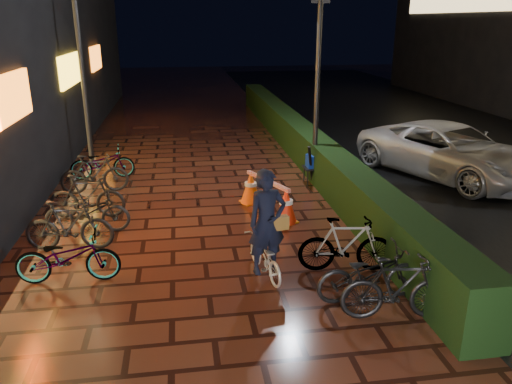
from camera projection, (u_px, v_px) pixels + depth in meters
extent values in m
plane|color=#381911|center=(209.00, 296.00, 7.59)|extent=(80.00, 80.00, 0.00)
cube|color=black|center=(300.00, 139.00, 15.38)|extent=(0.70, 20.00, 1.00)
imported|color=#ACADB1|center=(450.00, 151.00, 13.18)|extent=(4.19, 5.54, 1.40)
cube|color=orange|center=(5.00, 100.00, 9.06)|extent=(0.08, 3.00, 0.90)
cube|color=yellow|center=(70.00, 70.00, 14.67)|extent=(0.08, 2.80, 0.90)
cube|color=orange|center=(96.00, 58.00, 19.34)|extent=(0.08, 2.20, 0.90)
cylinder|color=black|center=(317.00, 93.00, 12.23)|extent=(0.15, 0.15, 4.60)
cylinder|color=black|center=(83.00, 76.00, 13.64)|extent=(0.15, 0.15, 5.08)
imported|color=silver|center=(265.00, 256.00, 8.13)|extent=(0.71, 1.34, 0.67)
imported|color=black|center=(267.00, 222.00, 7.83)|extent=(0.70, 0.53, 1.71)
cube|color=brown|center=(279.00, 223.00, 7.89)|extent=(0.32, 0.19, 0.22)
cone|color=red|center=(286.00, 205.00, 10.27)|extent=(0.47, 0.47, 0.75)
cone|color=#FF5E0D|center=(251.00, 187.00, 11.39)|extent=(0.47, 0.47, 0.75)
cube|color=orange|center=(286.00, 221.00, 10.39)|extent=(0.54, 0.54, 0.03)
cube|color=#ED5D0C|center=(251.00, 202.00, 11.51)|extent=(0.54, 0.54, 0.03)
cube|color=red|center=(268.00, 181.00, 10.73)|extent=(0.70, 1.51, 0.08)
cube|color=black|center=(315.00, 168.00, 12.74)|extent=(0.58, 0.47, 0.04)
cylinder|color=black|center=(308.00, 178.00, 12.60)|extent=(0.03, 0.03, 0.39)
cylinder|color=black|center=(325.00, 178.00, 12.67)|extent=(0.03, 0.03, 0.39)
cylinder|color=black|center=(304.00, 174.00, 12.95)|extent=(0.03, 0.03, 0.39)
cylinder|color=black|center=(321.00, 173.00, 13.02)|extent=(0.03, 0.03, 0.39)
cube|color=#0D2CAC|center=(315.00, 161.00, 12.68)|extent=(0.42, 0.36, 0.31)
cylinder|color=black|center=(311.00, 164.00, 12.52)|extent=(0.28, 0.39, 1.00)
imported|color=black|center=(68.00, 257.00, 7.90)|extent=(1.65, 0.62, 0.86)
imported|color=black|center=(94.00, 174.00, 12.01)|extent=(1.62, 0.61, 0.95)
imported|color=black|center=(69.00, 226.00, 8.99)|extent=(1.62, 0.60, 0.95)
imported|color=black|center=(102.00, 163.00, 13.12)|extent=(1.69, 0.75, 0.86)
imported|color=black|center=(87.00, 212.00, 9.75)|extent=(1.65, 0.61, 0.86)
imported|color=black|center=(87.00, 196.00, 10.48)|extent=(1.63, 0.62, 0.95)
imported|color=black|center=(346.00, 245.00, 8.22)|extent=(1.63, 0.67, 0.95)
imported|color=black|center=(370.00, 274.00, 7.38)|extent=(1.66, 0.65, 0.86)
imported|color=black|center=(397.00, 288.00, 6.88)|extent=(1.63, 0.63, 0.95)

